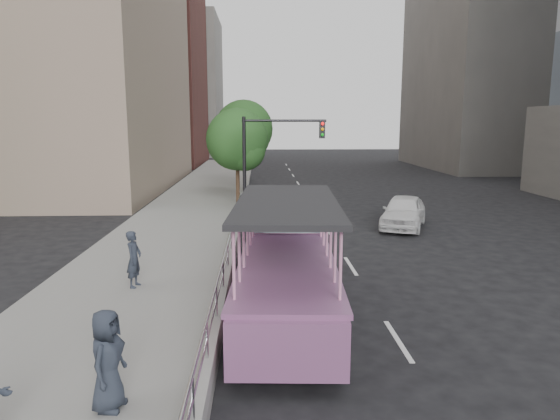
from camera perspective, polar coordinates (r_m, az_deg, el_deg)
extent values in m
plane|color=black|center=(13.67, 6.92, -11.15)|extent=(160.00, 160.00, 0.00)
cube|color=gray|center=(23.36, -11.21, -1.98)|extent=(5.50, 80.00, 0.30)
cube|color=#A1A19C|center=(15.27, -5.99, -6.95)|extent=(0.24, 30.00, 0.36)
cylinder|color=silver|center=(7.71, -10.02, -20.58)|extent=(0.07, 0.07, 0.70)
cylinder|color=silver|center=(9.48, -8.38, -14.45)|extent=(0.07, 0.07, 0.70)
cylinder|color=silver|center=(11.32, -7.32, -10.27)|extent=(0.07, 0.07, 0.70)
cylinder|color=silver|center=(13.21, -6.58, -7.27)|extent=(0.07, 0.07, 0.70)
cylinder|color=silver|center=(15.13, -6.03, -5.03)|extent=(0.07, 0.07, 0.70)
cylinder|color=silver|center=(17.06, -5.61, -3.29)|extent=(0.07, 0.07, 0.70)
cylinder|color=silver|center=(19.01, -5.27, -1.91)|extent=(0.07, 0.07, 0.70)
cylinder|color=silver|center=(20.97, -5.00, -0.78)|extent=(0.07, 0.07, 0.70)
cylinder|color=silver|center=(22.94, -4.78, 0.15)|extent=(0.07, 0.07, 0.70)
cylinder|color=silver|center=(24.91, -4.59, 0.93)|extent=(0.07, 0.07, 0.70)
cylinder|color=silver|center=(15.13, -6.03, -5.03)|extent=(0.06, 22.00, 0.06)
cylinder|color=silver|center=(15.04, -6.05, -3.82)|extent=(0.06, 22.00, 0.06)
cylinder|color=black|center=(10.50, -4.77, -15.52)|extent=(0.36, 0.82, 0.80)
cylinder|color=black|center=(10.50, 6.36, -15.55)|extent=(0.36, 0.82, 0.80)
cylinder|color=black|center=(12.78, -3.67, -10.71)|extent=(0.36, 0.82, 0.80)
cylinder|color=black|center=(12.78, 5.28, -10.73)|extent=(0.36, 0.82, 0.80)
cylinder|color=black|center=(15.14, -2.93, -7.37)|extent=(0.36, 0.82, 0.80)
cylinder|color=black|center=(15.14, 4.55, -7.39)|extent=(0.36, 0.82, 0.80)
cube|color=pink|center=(12.74, 0.81, -8.31)|extent=(2.63, 7.42, 1.11)
cube|color=pink|center=(16.81, 0.82, -3.01)|extent=(2.28, 2.01, 1.39)
cylinder|color=pink|center=(17.49, 0.82, -1.60)|extent=(2.13, 0.74, 2.09)
cube|color=#844D7B|center=(9.22, 0.79, -15.72)|extent=(2.24, 0.43, 1.11)
cube|color=#844D7B|center=(12.56, 0.82, -5.67)|extent=(2.75, 7.69, 0.11)
cube|color=black|center=(11.89, 0.83, 0.83)|extent=(2.68, 6.00, 0.12)
cube|color=#909CAA|center=(15.09, 0.83, -0.89)|extent=(2.06, 0.30, 0.93)
cube|color=pink|center=(15.53, 0.82, -1.58)|extent=(2.01, 1.00, 0.45)
imported|color=white|center=(24.23, 13.93, -0.17)|extent=(3.40, 4.84, 1.53)
imported|color=#282F3B|center=(14.73, -16.35, -5.40)|extent=(0.49, 0.65, 1.62)
imported|color=#282F3B|center=(8.83, -19.12, -15.88)|extent=(0.67, 0.90, 1.69)
cylinder|color=black|center=(18.65, -3.77, -1.78)|extent=(0.07, 0.07, 2.24)
cube|color=navy|center=(18.49, -3.80, 1.07)|extent=(0.13, 0.55, 0.80)
cube|color=white|center=(18.49, -3.71, 1.07)|extent=(0.08, 0.35, 0.49)
cylinder|color=black|center=(25.20, -4.09, 4.69)|extent=(0.18, 0.18, 5.20)
cylinder|color=black|center=(25.11, 0.48, 10.18)|extent=(4.20, 0.12, 0.12)
cube|color=black|center=(25.28, 4.84, 9.12)|extent=(0.28, 0.22, 0.85)
sphere|color=red|center=(25.15, 4.89, 9.80)|extent=(0.16, 0.16, 0.16)
cylinder|color=#3A2A1A|center=(28.81, -4.85, 3.22)|extent=(0.22, 0.22, 3.08)
sphere|color=#285823|center=(28.62, -4.93, 8.04)|extent=(3.52, 3.52, 3.52)
sphere|color=#285823|center=(28.33, -4.12, 6.92)|extent=(2.42, 2.42, 2.42)
cylinder|color=#3A2A1A|center=(34.74, -4.11, 4.71)|extent=(0.22, 0.22, 3.47)
sphere|color=#285823|center=(34.60, -4.16, 9.21)|extent=(3.97, 3.97, 3.97)
sphere|color=#285823|center=(34.30, -3.49, 8.18)|extent=(2.73, 2.73, 2.73)
cube|color=brown|center=(63.14, -17.66, 16.89)|extent=(18.00, 16.00, 26.00)
cube|color=gray|center=(62.40, 26.06, 19.25)|extent=(20.00, 20.00, 32.00)
cube|color=gray|center=(77.99, -12.94, 13.48)|extent=(16.00, 14.00, 20.00)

